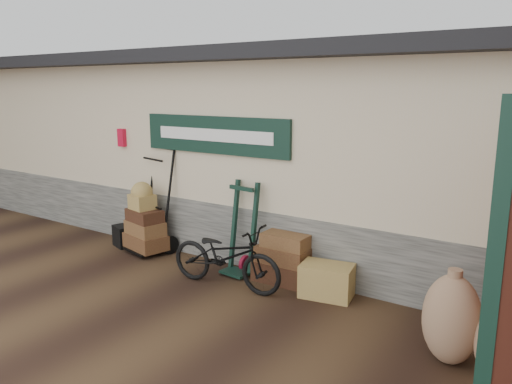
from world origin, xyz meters
TOP-DOWN VIEW (x-y plane):
  - ground at (0.00, 0.00)m, footprint 80.00×80.00m
  - station_building at (-0.01, 2.74)m, footprint 14.40×4.10m
  - porter_trolley at (-1.44, 0.82)m, footprint 0.99×0.83m
  - green_barrow at (0.33, 0.77)m, footprint 0.52×0.46m
  - suitcase_stack at (0.99, 0.85)m, footprint 0.80×0.51m
  - wicker_hamper at (1.71, 0.70)m, footprint 0.72×0.54m
  - black_trunk at (-2.05, 0.68)m, footprint 0.44×0.41m
  - bicycle at (0.46, 0.23)m, footprint 0.70×1.71m
  - burlap_sack_left at (3.40, -0.06)m, footprint 0.66×0.60m
  - burlap_sack_right at (3.85, -0.14)m, footprint 0.52×0.46m

SIDE VIEW (x-z plane):
  - ground at x=0.00m, z-range 0.00..0.00m
  - black_trunk at x=-2.05m, z-range 0.00..0.36m
  - wicker_hamper at x=1.71m, z-range 0.00..0.43m
  - suitcase_stack at x=0.99m, z-range 0.00..0.70m
  - burlap_sack_right at x=3.85m, z-range 0.00..0.73m
  - burlap_sack_left at x=3.40m, z-range 0.00..0.91m
  - bicycle at x=0.46m, z-range 0.00..0.97m
  - green_barrow at x=0.33m, z-range 0.00..1.33m
  - porter_trolley at x=-1.44m, z-range 0.00..1.73m
  - station_building at x=-0.01m, z-range 0.01..3.21m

